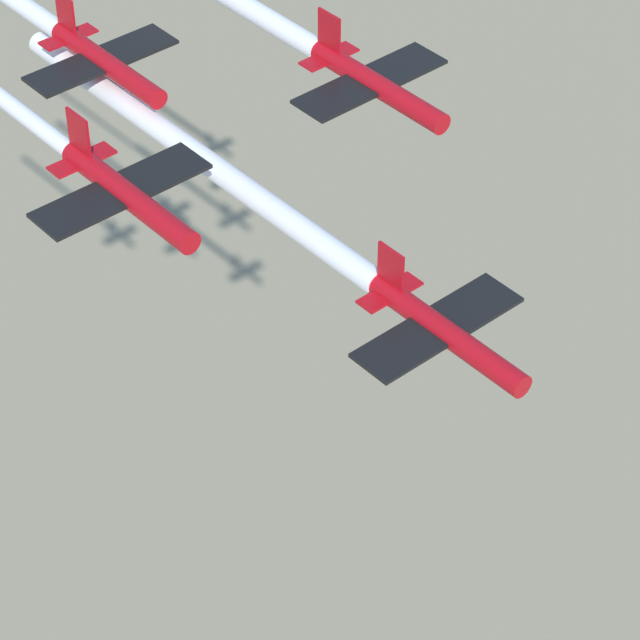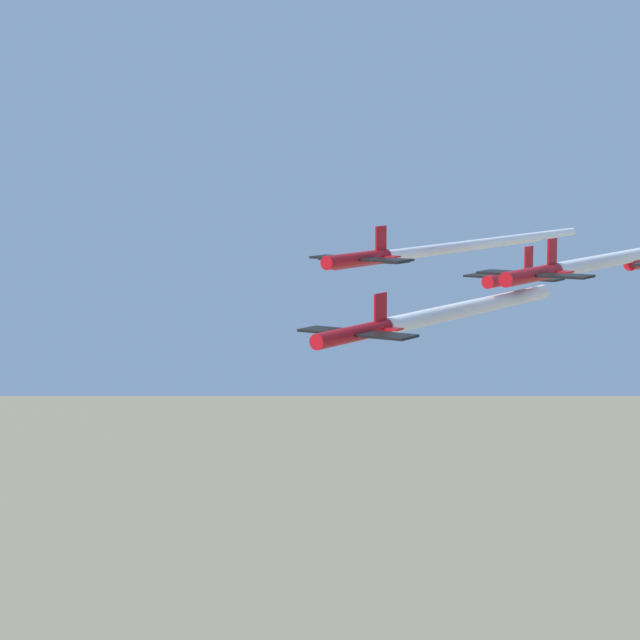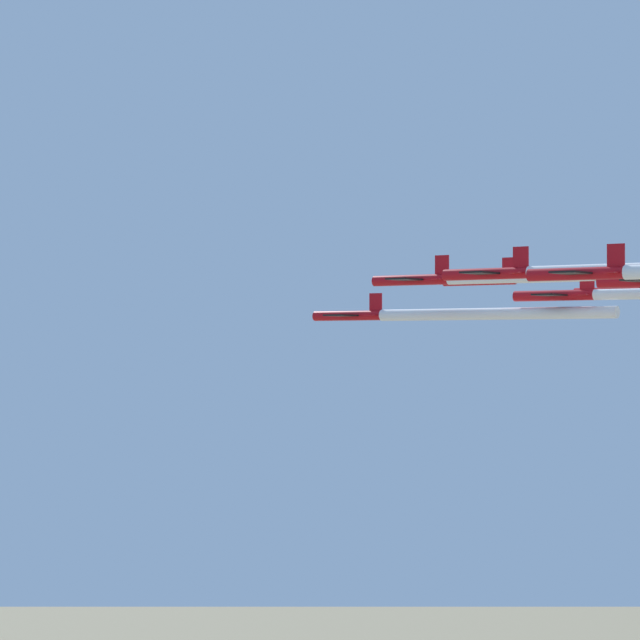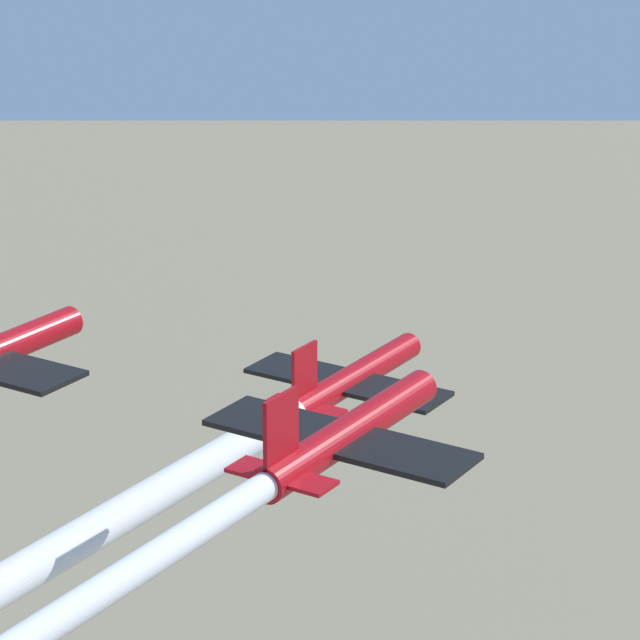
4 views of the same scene
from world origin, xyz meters
The scene contains 3 objects.
jet_0 centered at (-23.13, 20.87, 176.46)m, with size 8.90×9.04×3.30m.
jet_2 centered at (-8.27, 14.66, 180.75)m, with size 8.90×9.04×3.30m.
smoke_trail_0 centered at (-11.28, 5.06, 176.41)m, with size 19.38×25.22×1.37m.
Camera 4 is at (33.91, -2.15, 200.32)m, focal length 85.00 mm.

